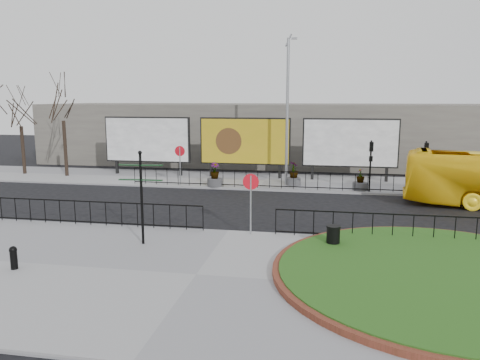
% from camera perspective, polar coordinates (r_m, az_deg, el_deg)
% --- Properties ---
extents(ground, '(90.00, 90.00, 0.00)m').
position_cam_1_polar(ground, '(19.58, -1.43, -6.47)').
color(ground, black).
rests_on(ground, ground).
extents(pavement_near, '(30.00, 10.00, 0.12)m').
position_cam_1_polar(pavement_near, '(14.96, -5.36, -11.59)').
color(pavement_near, gray).
rests_on(pavement_near, ground).
extents(pavement_far, '(44.00, 6.00, 0.12)m').
position_cam_1_polar(pavement_far, '(31.11, 3.02, -0.16)').
color(pavement_far, gray).
rests_on(pavement_far, ground).
extents(brick_edge, '(10.40, 10.40, 0.18)m').
position_cam_1_polar(brick_edge, '(15.79, 23.52, -10.65)').
color(brick_edge, brown).
rests_on(brick_edge, pavement_near).
extents(grass_lawn, '(10.00, 10.00, 0.22)m').
position_cam_1_polar(grass_lawn, '(15.78, 23.52, -10.58)').
color(grass_lawn, '#204612').
rests_on(grass_lawn, pavement_near).
extents(railing_near_left, '(10.00, 0.10, 1.10)m').
position_cam_1_polar(railing_near_left, '(21.14, -17.79, -3.83)').
color(railing_near_left, black).
rests_on(railing_near_left, pavement_near).
extents(railing_near_right, '(9.00, 0.10, 1.10)m').
position_cam_1_polar(railing_near_right, '(18.93, 18.12, -5.45)').
color(railing_near_right, black).
rests_on(railing_near_right, pavement_near).
extents(railing_far, '(18.00, 0.10, 1.10)m').
position_cam_1_polar(railing_far, '(28.25, 4.35, 0.04)').
color(railing_far, black).
rests_on(railing_far, pavement_far).
extents(speed_sign_far, '(0.64, 0.07, 2.47)m').
position_cam_1_polar(speed_sign_far, '(29.37, -7.33, 2.83)').
color(speed_sign_far, gray).
rests_on(speed_sign_far, pavement_far).
extents(speed_sign_near, '(0.64, 0.07, 2.47)m').
position_cam_1_polar(speed_sign_near, '(18.56, 1.33, -1.29)').
color(speed_sign_near, gray).
rests_on(speed_sign_near, pavement_near).
extents(billboard_left, '(6.20, 0.31, 4.10)m').
position_cam_1_polar(billboard_left, '(33.81, -11.22, 4.82)').
color(billboard_left, black).
rests_on(billboard_left, pavement_far).
extents(billboard_mid, '(6.20, 0.31, 4.10)m').
position_cam_1_polar(billboard_mid, '(31.93, 0.60, 4.72)').
color(billboard_mid, black).
rests_on(billboard_mid, pavement_far).
extents(billboard_right, '(6.20, 0.31, 4.10)m').
position_cam_1_polar(billboard_right, '(31.54, 13.28, 4.38)').
color(billboard_right, black).
rests_on(billboard_right, pavement_far).
extents(lamp_post, '(0.74, 0.18, 9.23)m').
position_cam_1_polar(lamp_post, '(29.48, 5.80, 8.56)').
color(lamp_post, gray).
rests_on(lamp_post, pavement_far).
extents(signal_pole_a, '(0.22, 0.26, 3.00)m').
position_cam_1_polar(signal_pole_a, '(28.07, 15.65, 2.58)').
color(signal_pole_a, black).
rests_on(signal_pole_a, pavement_far).
extents(signal_pole_b, '(0.22, 0.26, 3.00)m').
position_cam_1_polar(signal_pole_b, '(28.51, 21.66, 2.35)').
color(signal_pole_b, black).
rests_on(signal_pole_b, pavement_far).
extents(tree_left, '(2.00, 2.00, 7.00)m').
position_cam_1_polar(tree_left, '(34.83, -20.68, 6.21)').
color(tree_left, '#2D2119').
rests_on(tree_left, pavement_far).
extents(tree_mid, '(2.00, 2.00, 6.20)m').
position_cam_1_polar(tree_mid, '(37.01, -25.09, 5.47)').
color(tree_mid, '#2D2119').
rests_on(tree_mid, pavement_far).
extents(building_backdrop, '(40.00, 10.00, 5.00)m').
position_cam_1_polar(building_backdrop, '(40.67, 4.83, 5.69)').
color(building_backdrop, slate).
rests_on(building_backdrop, ground).
extents(fingerpost_sign, '(1.65, 0.35, 3.53)m').
position_cam_1_polar(fingerpost_sign, '(17.66, -11.94, -0.99)').
color(fingerpost_sign, black).
rests_on(fingerpost_sign, pavement_near).
extents(bollard, '(0.25, 0.25, 0.76)m').
position_cam_1_polar(bollard, '(16.82, -25.89, -8.39)').
color(bollard, black).
rests_on(bollard, pavement_near).
extents(litter_bin, '(0.52, 0.52, 0.86)m').
position_cam_1_polar(litter_bin, '(17.45, 11.29, -6.84)').
color(litter_bin, black).
rests_on(litter_bin, pavement_near).
extents(planter_a, '(0.95, 0.95, 1.50)m').
position_cam_1_polar(planter_a, '(28.96, -3.09, 0.32)').
color(planter_a, '#4C4C4F').
rests_on(planter_a, pavement_far).
extents(planter_b, '(0.90, 0.90, 1.51)m').
position_cam_1_polar(planter_b, '(29.49, 6.56, 0.51)').
color(planter_b, '#4C4C4F').
rests_on(planter_b, pavement_far).
extents(planter_c, '(0.88, 0.88, 1.32)m').
position_cam_1_polar(planter_c, '(28.66, 14.44, -0.28)').
color(planter_c, '#4C4C4F').
rests_on(planter_c, pavement_far).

